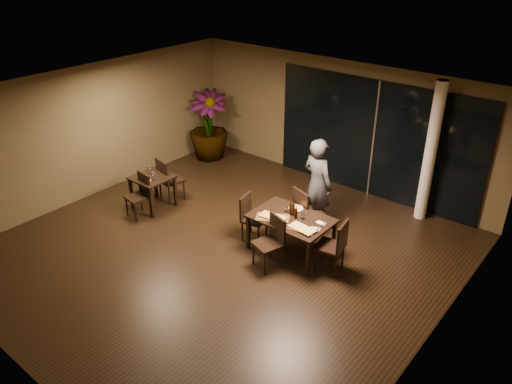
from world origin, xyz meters
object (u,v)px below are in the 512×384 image
object	(u,v)px
chair_main_right	(335,244)
diner	(317,184)
bottle_a	(291,207)
bottle_b	(296,212)
main_table	(291,221)
side_table	(152,182)
chair_side_far	(168,178)
chair_main_far	(305,210)
chair_main_left	(251,215)
chair_main_near	(272,239)
chair_side_near	(140,193)
bottle_c	(293,208)
potted_plant	(208,126)

from	to	relation	value
chair_main_right	diner	bearing A→B (deg)	-144.38
bottle_a	bottle_b	size ratio (longest dim) A/B	1.14
chair_main_right	main_table	bearing A→B (deg)	-100.70
side_table	chair_side_far	distance (m)	0.42
main_table	bottle_a	bearing A→B (deg)	134.77
chair_main_far	bottle_a	xyz separation A→B (m)	(0.03, -0.55, 0.31)
side_table	chair_main_right	size ratio (longest dim) A/B	0.78
main_table	bottle_b	distance (m)	0.22
chair_main_far	bottle_b	xyz separation A→B (m)	(0.19, -0.60, 0.29)
chair_main_left	side_table	bearing A→B (deg)	86.65
chair_main_left	bottle_b	world-z (taller)	bottle_b
chair_main_near	chair_side_near	size ratio (longest dim) A/B	1.04
diner	bottle_a	distance (m)	1.00
chair_main_right	bottle_c	xyz separation A→B (m)	(-1.01, 0.11, 0.33)
chair_main_far	chair_main_right	world-z (taller)	chair_main_far
bottle_a	side_table	bearing A→B (deg)	-169.99
chair_main_right	chair_side_near	world-z (taller)	chair_main_right
chair_main_near	bottle_c	distance (m)	0.76
chair_side_near	bottle_b	xyz separation A→B (m)	(3.40, 0.93, 0.34)
main_table	bottle_c	size ratio (longest dim) A/B	4.82
chair_side_near	chair_side_far	bearing A→B (deg)	100.52
bottle_b	chair_side_near	bearing A→B (deg)	-164.66
bottle_a	chair_main_near	bearing A→B (deg)	-83.56
diner	bottle_a	size ratio (longest dim) A/B	6.67
potted_plant	bottle_c	size ratio (longest dim) A/B	5.90
chair_main_far	bottle_b	bearing A→B (deg)	125.94
chair_main_near	potted_plant	world-z (taller)	potted_plant
chair_side_near	bottle_c	xyz separation A→B (m)	(3.30, 0.99, 0.37)
bottle_c	side_table	bearing A→B (deg)	-170.00
side_table	bottle_a	xyz separation A→B (m)	(3.32, 0.59, 0.27)
chair_main_far	diner	distance (m)	0.59
chair_side_near	diner	bearing A→B (deg)	39.39
chair_main_left	chair_side_near	world-z (taller)	chair_side_near
diner	bottle_b	distance (m)	1.07
chair_main_near	chair_main_left	distance (m)	1.00
side_table	chair_main_left	bearing A→B (deg)	8.76
chair_main_far	bottle_c	xyz separation A→B (m)	(0.08, -0.55, 0.32)
chair_main_left	chair_main_near	bearing A→B (deg)	-129.80
main_table	chair_side_far	size ratio (longest dim) A/B	1.45
diner	bottle_b	world-z (taller)	diner
bottle_b	bottle_c	xyz separation A→B (m)	(-0.11, 0.06, 0.03)
diner	chair_main_left	bearing A→B (deg)	68.36
chair_main_far	chair_main_left	distance (m)	1.09
chair_main_near	chair_side_near	world-z (taller)	chair_main_near
chair_side_far	potted_plant	distance (m)	2.62
potted_plant	chair_main_left	bearing A→B (deg)	-34.64
chair_main_far	potted_plant	world-z (taller)	potted_plant
chair_main_left	bottle_c	world-z (taller)	bottle_c
potted_plant	chair_main_near	bearing A→B (deg)	-33.32
main_table	chair_main_right	size ratio (longest dim) A/B	1.47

